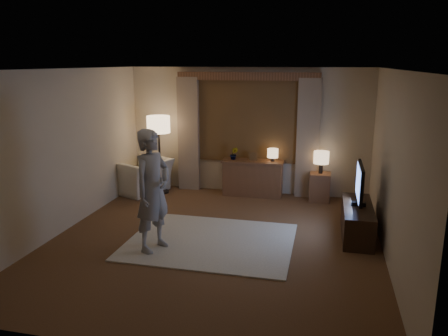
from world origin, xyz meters
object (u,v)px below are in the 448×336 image
(sideboard, at_px, (253,179))
(tv_stand, at_px, (357,221))
(side_table, at_px, (320,187))
(armchair, at_px, (142,176))
(person, at_px, (153,191))

(sideboard, distance_m, tv_stand, 2.66)
(side_table, bearing_deg, tv_stand, -70.26)
(armchair, xyz_separation_m, side_table, (3.68, 0.27, -0.07))
(tv_stand, distance_m, person, 3.25)
(armchair, distance_m, person, 3.08)
(sideboard, relative_size, side_table, 2.14)
(tv_stand, xyz_separation_m, person, (-2.93, -1.24, 0.66))
(side_table, distance_m, tv_stand, 1.83)
(sideboard, distance_m, side_table, 1.36)
(armchair, height_order, tv_stand, armchair)
(side_table, distance_m, person, 3.81)
(person, bearing_deg, sideboard, 2.16)
(armchair, bearing_deg, tv_stand, 91.93)
(tv_stand, bearing_deg, armchair, 161.32)
(armchair, bearing_deg, person, 47.58)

